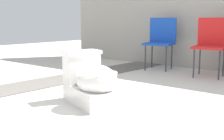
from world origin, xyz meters
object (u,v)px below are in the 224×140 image
Objects in this scene: toilet at (92,82)px; folding_chair_middle at (211,40)px; folding_chair_left at (161,38)px; boulder_near at (86,66)px.

folding_chair_middle is (0.22, 2.22, 0.29)m from toilet.
folding_chair_middle is at bearing 68.22° from folding_chair_left.
folding_chair_middle is at bearing 41.45° from boulder_near.
toilet is at bearing -17.33° from folding_chair_middle.
toilet is 2.25m from folding_chair_middle.
folding_chair_middle is 1.83m from boulder_near.
boulder_near is at bearing -60.28° from folding_chair_middle.
folding_chair_left reaches higher than boulder_near.
folding_chair_left and folding_chair_middle have the same top height.
toilet is at bearing 0.98° from folding_chair_left.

